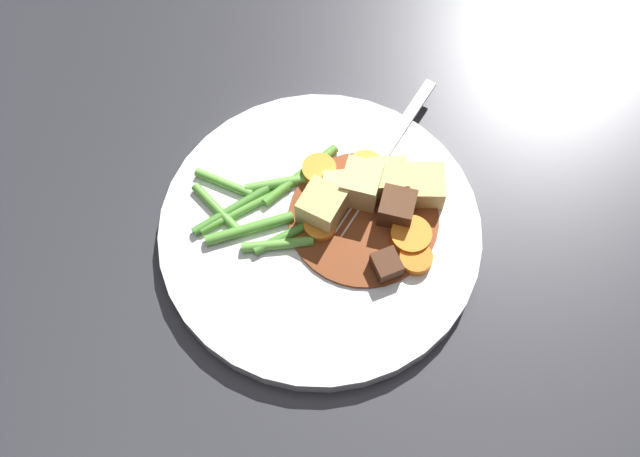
{
  "coord_description": "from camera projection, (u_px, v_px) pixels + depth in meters",
  "views": [
    {
      "loc": [
        0.04,
        -0.3,
        0.64
      ],
      "look_at": [
        0.0,
        0.0,
        0.02
      ],
      "focal_mm": 47.61,
      "sensor_mm": 36.0,
      "label": 1
    }
  ],
  "objects": [
    {
      "name": "ground_plane",
      "position": [
        320.0,
        237.0,
        0.71
      ],
      "size": [
        3.0,
        3.0,
        0.0
      ],
      "primitive_type": "plane",
      "color": "#2D2D33"
    },
    {
      "name": "dinner_plate",
      "position": [
        320.0,
        233.0,
        0.71
      ],
      "size": [
        0.27,
        0.27,
        0.02
      ],
      "primitive_type": "cylinder",
      "color": "white",
      "rests_on": "ground_plane"
    },
    {
      "name": "stew_sauce",
      "position": [
        364.0,
        218.0,
        0.7
      ],
      "size": [
        0.12,
        0.12,
        0.0
      ],
      "primitive_type": "cylinder",
      "color": "brown",
      "rests_on": "dinner_plate"
    },
    {
      "name": "carrot_slice_0",
      "position": [
        416.0,
        259.0,
        0.68
      ],
      "size": [
        0.03,
        0.03,
        0.01
      ],
      "primitive_type": "cylinder",
      "rotation": [
        0.0,
        0.0,
        0.13
      ],
      "color": "orange",
      "rests_on": "dinner_plate"
    },
    {
      "name": "carrot_slice_1",
      "position": [
        319.0,
        171.0,
        0.71
      ],
      "size": [
        0.04,
        0.04,
        0.01
      ],
      "primitive_type": "cylinder",
      "rotation": [
        0.0,
        0.0,
        2.38
      ],
      "color": "orange",
      "rests_on": "dinner_plate"
    },
    {
      "name": "carrot_slice_2",
      "position": [
        411.0,
        231.0,
        0.69
      ],
      "size": [
        0.04,
        0.04,
        0.01
      ],
      "primitive_type": "cylinder",
      "rotation": [
        0.0,
        0.0,
        4.41
      ],
      "color": "orange",
      "rests_on": "dinner_plate"
    },
    {
      "name": "carrot_slice_3",
      "position": [
        365.0,
        170.0,
        0.71
      ],
      "size": [
        0.04,
        0.04,
        0.01
      ],
      "primitive_type": "cylinder",
      "rotation": [
        0.0,
        0.0,
        4.1
      ],
      "color": "orange",
      "rests_on": "dinner_plate"
    },
    {
      "name": "carrot_slice_4",
      "position": [
        319.0,
        230.0,
        0.69
      ],
      "size": [
        0.04,
        0.04,
        0.01
      ],
      "primitive_type": "cylinder",
      "rotation": [
        0.0,
        0.0,
        0.85
      ],
      "color": "orange",
      "rests_on": "dinner_plate"
    },
    {
      "name": "potato_chunk_0",
      "position": [
        340.0,
        189.0,
        0.7
      ],
      "size": [
        0.03,
        0.03,
        0.02
      ],
      "primitive_type": "cube",
      "rotation": [
        0.0,
        0.0,
        0.22
      ],
      "color": "#E5CC7A",
      "rests_on": "dinner_plate"
    },
    {
      "name": "potato_chunk_1",
      "position": [
        388.0,
        179.0,
        0.7
      ],
      "size": [
        0.04,
        0.04,
        0.03
      ],
      "primitive_type": "cube",
      "rotation": [
        0.0,
        0.0,
        3.35
      ],
      "color": "#DBBC6B",
      "rests_on": "dinner_plate"
    },
    {
      "name": "potato_chunk_2",
      "position": [
        361.0,
        185.0,
        0.7
      ],
      "size": [
        0.03,
        0.04,
        0.03
      ],
      "primitive_type": "cube",
      "rotation": [
        0.0,
        0.0,
        1.43
      ],
      "color": "#E5CC7A",
      "rests_on": "dinner_plate"
    },
    {
      "name": "potato_chunk_3",
      "position": [
        319.0,
        207.0,
        0.69
      ],
      "size": [
        0.04,
        0.04,
        0.03
      ],
      "primitive_type": "cube",
      "rotation": [
        0.0,
        0.0,
        2.78
      ],
      "color": "#DBBC6B",
      "rests_on": "dinner_plate"
    },
    {
      "name": "potato_chunk_4",
      "position": [
        422.0,
        186.0,
        0.7
      ],
      "size": [
        0.04,
        0.04,
        0.02
      ],
      "primitive_type": "cube",
      "rotation": [
        0.0,
        0.0,
        3.26
      ],
      "color": "#DBBC6B",
      "rests_on": "dinner_plate"
    },
    {
      "name": "meat_chunk_0",
      "position": [
        397.0,
        209.0,
        0.69
      ],
      "size": [
        0.03,
        0.03,
        0.03
      ],
      "primitive_type": "cube",
      "rotation": [
        0.0,
        0.0,
        6.16
      ],
      "color": "#56331E",
      "rests_on": "dinner_plate"
    },
    {
      "name": "meat_chunk_1",
      "position": [
        387.0,
        265.0,
        0.67
      ],
      "size": [
        0.03,
        0.03,
        0.02
      ],
      "primitive_type": "cube",
      "rotation": [
        0.0,
        0.0,
        3.67
      ],
      "color": "#4C2B19",
      "rests_on": "dinner_plate"
    },
    {
      "name": "green_bean_0",
      "position": [
        231.0,
        210.0,
        0.7
      ],
      "size": [
        0.06,
        0.05,
        0.01
      ],
      "primitive_type": "cylinder",
      "rotation": [
        0.0,
        1.57,
        0.74
      ],
      "color": "#4C8E33",
      "rests_on": "dinner_plate"
    },
    {
      "name": "green_bean_1",
      "position": [
        300.0,
        175.0,
        0.72
      ],
      "size": [
        0.06,
        0.07,
        0.01
      ],
      "primitive_type": "cylinder",
      "rotation": [
        0.0,
        1.57,
        0.86
      ],
      "color": "#599E38",
      "rests_on": "dinner_plate"
    },
    {
      "name": "green_bean_2",
      "position": [
        278.0,
        244.0,
        0.69
      ],
      "size": [
        0.06,
        0.02,
        0.01
      ],
      "primitive_type": "cylinder",
      "rotation": [
        0.0,
        1.57,
        0.24
      ],
      "color": "#66AD42",
      "rests_on": "dinner_plate"
    },
    {
      "name": "green_bean_3",
      "position": [
        216.0,
        208.0,
        0.7
      ],
      "size": [
        0.05,
        0.04,
        0.01
      ],
      "primitive_type": "cylinder",
      "rotation": [
        0.0,
        1.57,
        -0.7
      ],
      "color": "#599E38",
      "rests_on": "dinner_plate"
    },
    {
      "name": "green_bean_4",
      "position": [
        224.0,
        183.0,
        0.71
      ],
      "size": [
        0.05,
        0.02,
        0.01
      ],
      "primitive_type": "cylinder",
      "rotation": [
        0.0,
        1.57,
        -0.29
      ],
      "color": "#66AD42",
      "rests_on": "dinner_plate"
    },
    {
      "name": "green_bean_5",
      "position": [
        249.0,
        229.0,
        0.69
      ],
      "size": [
        0.07,
        0.04,
        0.01
      ],
      "primitive_type": "cylinder",
      "rotation": [
        0.0,
        1.57,
        0.44
      ],
      "color": "#599E38",
      "rests_on": "dinner_plate"
    },
    {
      "name": "green_bean_6",
      "position": [
        282.0,
        183.0,
        0.71
      ],
      "size": [
        0.06,
        0.03,
        0.01
      ],
      "primitive_type": "cylinder",
      "rotation": [
        0.0,
        1.57,
        0.33
      ],
      "color": "#66AD42",
      "rests_on": "dinner_plate"
    },
    {
      "name": "green_bean_7",
      "position": [
        298.0,
        230.0,
        0.69
      ],
      "size": [
        0.07,
        0.05,
        0.01
      ],
      "primitive_type": "cylinder",
      "rotation": [
        0.0,
        1.57,
        0.65
      ],
      "color": "#4C8E33",
      "rests_on": "dinner_plate"
    },
    {
      "name": "green_bean_8",
      "position": [
        245.0,
        209.0,
        0.7
      ],
      "size": [
        0.07,
        0.06,
        0.01
      ],
      "primitive_type": "cylinder",
      "rotation": [
        0.0,
        1.57,
        0.66
      ],
      "color": "#599E38",
      "rests_on": "dinner_plate"
    },
    {
      "name": "fork",
      "position": [
        380.0,
        159.0,
        0.73
      ],
      "size": [
        0.08,
        0.17,
        0.0
      ],
      "color": "silver",
      "rests_on": "dinner_plate"
    }
  ]
}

